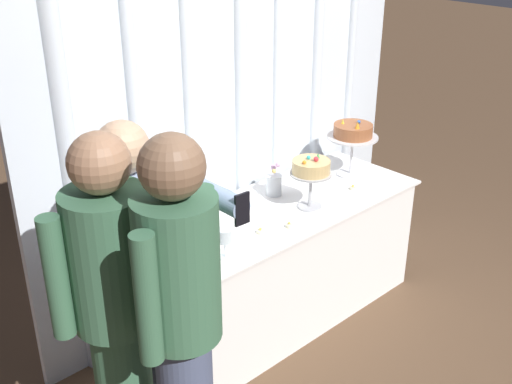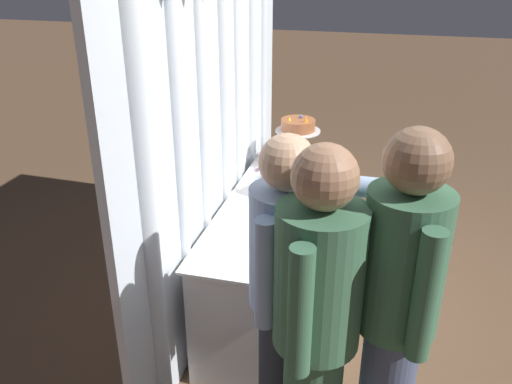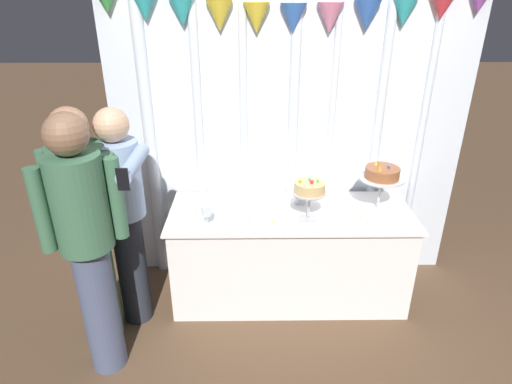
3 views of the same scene
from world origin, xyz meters
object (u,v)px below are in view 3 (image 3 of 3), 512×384
at_px(guest_girl_blue_dress, 124,210).
at_px(guest_man_pink_jacket, 87,240).
at_px(cake_display_nearleft, 310,190).
at_px(guest_man_dark_suit, 87,221).
at_px(flower_vase, 301,194).
at_px(wine_glass, 206,211).
at_px(tealight_near_right, 272,224).
at_px(tealight_far_right, 360,219).
at_px(cake_display_nearright, 382,176).
at_px(tealight_far_left, 196,214).
at_px(cake_table, 289,254).
at_px(tealight_near_left, 250,220).

bearing_deg(guest_girl_blue_dress, guest_man_pink_jacket, -100.99).
height_order(cake_display_nearleft, guest_man_dark_suit, guest_man_dark_suit).
bearing_deg(flower_vase, guest_girl_blue_dress, -161.66).
height_order(guest_man_dark_suit, guest_man_pink_jacket, guest_man_pink_jacket).
relative_size(wine_glass, tealight_near_right, 4.14).
height_order(wine_glass, flower_vase, flower_vase).
bearing_deg(flower_vase, tealight_far_right, -35.31).
xyz_separation_m(cake_display_nearright, tealight_far_right, (-0.16, -0.15, -0.26)).
bearing_deg(tealight_far_left, guest_man_pink_jacket, -129.94).
xyz_separation_m(cake_table, wine_glass, (-0.59, -0.20, 0.48)).
height_order(tealight_far_right, guest_girl_blue_dress, guest_girl_blue_dress).
bearing_deg(wine_glass, tealight_far_left, 121.57).
height_order(wine_glass, tealight_far_right, wine_glass).
distance_m(cake_display_nearright, tealight_far_right, 0.34).
xyz_separation_m(cake_table, guest_man_pink_jacket, (-1.21, -0.69, 0.56)).
height_order(cake_display_nearleft, flower_vase, cake_display_nearleft).
distance_m(tealight_near_left, guest_girl_blue_dress, 0.85).
bearing_deg(cake_table, cake_display_nearleft, -45.82).
distance_m(cake_display_nearleft, flower_vase, 0.31).
xyz_separation_m(cake_display_nearleft, guest_girl_blue_dress, (-1.24, -0.14, -0.08)).
relative_size(cake_display_nearleft, tealight_near_left, 6.95).
distance_m(cake_table, flower_vase, 0.47).
bearing_deg(guest_girl_blue_dress, tealight_far_right, 4.48).
bearing_deg(tealight_far_right, cake_display_nearright, 43.36).
bearing_deg(guest_man_dark_suit, tealight_far_left, 29.08).
bearing_deg(cake_table, wine_glass, -161.36).
distance_m(cake_table, guest_girl_blue_dress, 1.27).
bearing_deg(guest_man_pink_jacket, guest_girl_blue_dress, 79.01).
relative_size(flower_vase, guest_man_pink_jacket, 0.12).
bearing_deg(wine_glass, guest_girl_blue_dress, -174.08).
bearing_deg(tealight_near_left, cake_display_nearright, 9.99).
distance_m(cake_table, tealight_near_right, 0.45).
xyz_separation_m(cake_display_nearright, guest_man_pink_jacket, (-1.85, -0.71, -0.08)).
distance_m(cake_display_nearleft, guest_girl_blue_dress, 1.25).
xyz_separation_m(wine_glass, flower_vase, (0.68, 0.35, -0.04)).
relative_size(wine_glass, tealight_far_right, 4.10).
xyz_separation_m(cake_table, flower_vase, (0.09, 0.15, 0.44)).
height_order(cake_table, guest_man_dark_suit, guest_man_dark_suit).
height_order(cake_display_nearleft, guest_girl_blue_dress, guest_girl_blue_dress).
relative_size(wine_glass, guest_man_pink_jacket, 0.09).
relative_size(cake_display_nearright, guest_man_pink_jacket, 0.23).
distance_m(flower_vase, guest_girl_blue_dress, 1.28).
xyz_separation_m(flower_vase, guest_man_dark_suit, (-1.40, -0.55, 0.09)).
distance_m(tealight_far_left, guest_man_dark_suit, 0.74).
bearing_deg(tealight_near_left, tealight_far_left, 166.99).
xyz_separation_m(tealight_near_left, guest_man_pink_jacket, (-0.92, -0.55, 0.18)).
height_order(tealight_far_right, guest_man_pink_jacket, guest_man_pink_jacket).
height_order(wine_glass, guest_man_pink_jacket, guest_man_pink_jacket).
height_order(cake_display_nearright, guest_man_dark_suit, guest_man_dark_suit).
xyz_separation_m(wine_glass, guest_man_dark_suit, (-0.73, -0.21, 0.04)).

